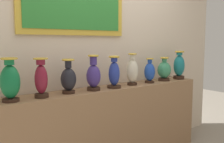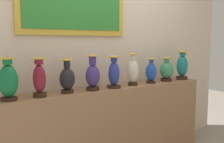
{
  "view_description": "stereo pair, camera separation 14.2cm",
  "coord_description": "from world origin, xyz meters",
  "px_view_note": "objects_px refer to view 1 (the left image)",
  "views": [
    {
      "loc": [
        -1.74,
        -2.33,
        1.43
      ],
      "look_at": [
        0.0,
        0.0,
        1.1
      ],
      "focal_mm": 41.06,
      "sensor_mm": 36.0,
      "label": 1
    },
    {
      "loc": [
        -1.62,
        -2.41,
        1.43
      ],
      "look_at": [
        0.0,
        0.0,
        1.1
      ],
      "focal_mm": 41.06,
      "sensor_mm": 36.0,
      "label": 2
    }
  ],
  "objects_px": {
    "vase_indigo": "(93,75)",
    "vase_jade": "(164,70)",
    "vase_emerald": "(10,81)",
    "vase_sapphire": "(150,72)",
    "vase_onyx": "(68,79)",
    "vase_burgundy": "(41,79)",
    "vase_cobalt": "(114,74)",
    "vase_teal": "(179,66)",
    "vase_ivory": "(132,71)"
  },
  "relations": [
    {
      "from": "vase_indigo",
      "to": "vase_jade",
      "type": "xyz_separation_m",
      "value": [
        1.13,
        0.02,
        -0.02
      ]
    },
    {
      "from": "vase_emerald",
      "to": "vase_sapphire",
      "type": "relative_size",
      "value": 1.23
    },
    {
      "from": "vase_onyx",
      "to": "vase_sapphire",
      "type": "xyz_separation_m",
      "value": [
        1.13,
        -0.01,
        -0.01
      ]
    },
    {
      "from": "vase_jade",
      "to": "vase_burgundy",
      "type": "bearing_deg",
      "value": -179.19
    },
    {
      "from": "vase_cobalt",
      "to": "vase_teal",
      "type": "bearing_deg",
      "value": 0.6
    },
    {
      "from": "vase_burgundy",
      "to": "vase_jade",
      "type": "height_order",
      "value": "vase_burgundy"
    },
    {
      "from": "vase_onyx",
      "to": "vase_teal",
      "type": "bearing_deg",
      "value": -0.52
    },
    {
      "from": "vase_onyx",
      "to": "vase_ivory",
      "type": "xyz_separation_m",
      "value": [
        0.85,
        -0.01,
        0.02
      ]
    },
    {
      "from": "vase_onyx",
      "to": "vase_cobalt",
      "type": "height_order",
      "value": "vase_cobalt"
    },
    {
      "from": "vase_ivory",
      "to": "vase_sapphire",
      "type": "height_order",
      "value": "vase_ivory"
    },
    {
      "from": "vase_sapphire",
      "to": "vase_jade",
      "type": "distance_m",
      "value": 0.28
    },
    {
      "from": "vase_indigo",
      "to": "vase_cobalt",
      "type": "xyz_separation_m",
      "value": [
        0.27,
        -0.01,
        0.0
      ]
    },
    {
      "from": "vase_cobalt",
      "to": "vase_indigo",
      "type": "bearing_deg",
      "value": 178.28
    },
    {
      "from": "vase_indigo",
      "to": "vase_sapphire",
      "type": "distance_m",
      "value": 0.85
    },
    {
      "from": "vase_burgundy",
      "to": "vase_teal",
      "type": "xyz_separation_m",
      "value": [
        2.0,
        0.01,
        0.01
      ]
    },
    {
      "from": "vase_cobalt",
      "to": "vase_onyx",
      "type": "bearing_deg",
      "value": 177.19
    },
    {
      "from": "vase_ivory",
      "to": "vase_cobalt",
      "type": "bearing_deg",
      "value": -176.33
    },
    {
      "from": "vase_burgundy",
      "to": "vase_ivory",
      "type": "bearing_deg",
      "value": 0.89
    },
    {
      "from": "vase_onyx",
      "to": "vase_teal",
      "type": "relative_size",
      "value": 0.89
    },
    {
      "from": "vase_sapphire",
      "to": "vase_teal",
      "type": "bearing_deg",
      "value": -0.4
    },
    {
      "from": "vase_onyx",
      "to": "vase_indigo",
      "type": "bearing_deg",
      "value": -3.84
    },
    {
      "from": "vase_ivory",
      "to": "vase_teal",
      "type": "bearing_deg",
      "value": -0.43
    },
    {
      "from": "vase_emerald",
      "to": "vase_cobalt",
      "type": "xyz_separation_m",
      "value": [
        1.13,
        -0.01,
        -0.01
      ]
    },
    {
      "from": "vase_ivory",
      "to": "vase_jade",
      "type": "xyz_separation_m",
      "value": [
        0.57,
        0.01,
        -0.03
      ]
    },
    {
      "from": "vase_emerald",
      "to": "vase_ivory",
      "type": "relative_size",
      "value": 1.0
    },
    {
      "from": "vase_cobalt",
      "to": "vase_jade",
      "type": "xyz_separation_m",
      "value": [
        0.86,
        0.02,
        -0.02
      ]
    },
    {
      "from": "vase_jade",
      "to": "vase_emerald",
      "type": "bearing_deg",
      "value": -179.43
    },
    {
      "from": "vase_teal",
      "to": "vase_emerald",
      "type": "bearing_deg",
      "value": -179.83
    },
    {
      "from": "vase_indigo",
      "to": "vase_onyx",
      "type": "bearing_deg",
      "value": 176.16
    },
    {
      "from": "vase_emerald",
      "to": "vase_sapphire",
      "type": "height_order",
      "value": "vase_emerald"
    },
    {
      "from": "vase_ivory",
      "to": "vase_teal",
      "type": "distance_m",
      "value": 0.86
    },
    {
      "from": "vase_indigo",
      "to": "vase_sapphire",
      "type": "xyz_separation_m",
      "value": [
        0.85,
        0.01,
        -0.02
      ]
    },
    {
      "from": "vase_indigo",
      "to": "vase_sapphire",
      "type": "height_order",
      "value": "vase_indigo"
    },
    {
      "from": "vase_emerald",
      "to": "vase_teal",
      "type": "distance_m",
      "value": 2.28
    },
    {
      "from": "vase_onyx",
      "to": "vase_cobalt",
      "type": "bearing_deg",
      "value": -2.81
    },
    {
      "from": "vase_emerald",
      "to": "vase_burgundy",
      "type": "height_order",
      "value": "vase_emerald"
    },
    {
      "from": "vase_burgundy",
      "to": "vase_indigo",
      "type": "distance_m",
      "value": 0.58
    },
    {
      "from": "vase_teal",
      "to": "vase_burgundy",
      "type": "bearing_deg",
      "value": -179.68
    },
    {
      "from": "vase_burgundy",
      "to": "vase_teal",
      "type": "height_order",
      "value": "vase_teal"
    },
    {
      "from": "vase_burgundy",
      "to": "vase_onyx",
      "type": "distance_m",
      "value": 0.3
    },
    {
      "from": "vase_emerald",
      "to": "vase_onyx",
      "type": "xyz_separation_m",
      "value": [
        0.57,
        0.02,
        -0.03
      ]
    },
    {
      "from": "vase_cobalt",
      "to": "vase_teal",
      "type": "height_order",
      "value": "vase_teal"
    },
    {
      "from": "vase_burgundy",
      "to": "vase_sapphire",
      "type": "relative_size",
      "value": 1.19
    },
    {
      "from": "vase_onyx",
      "to": "vase_cobalt",
      "type": "xyz_separation_m",
      "value": [
        0.56,
        -0.03,
        0.01
      ]
    },
    {
      "from": "vase_burgundy",
      "to": "vase_indigo",
      "type": "bearing_deg",
      "value": 0.74
    },
    {
      "from": "vase_ivory",
      "to": "vase_jade",
      "type": "distance_m",
      "value": 0.57
    },
    {
      "from": "vase_teal",
      "to": "vase_sapphire",
      "type": "bearing_deg",
      "value": 179.6
    },
    {
      "from": "vase_ivory",
      "to": "vase_onyx",
      "type": "bearing_deg",
      "value": 179.39
    },
    {
      "from": "vase_burgundy",
      "to": "vase_jade",
      "type": "distance_m",
      "value": 1.71
    },
    {
      "from": "vase_sapphire",
      "to": "vase_jade",
      "type": "bearing_deg",
      "value": 1.81
    }
  ]
}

